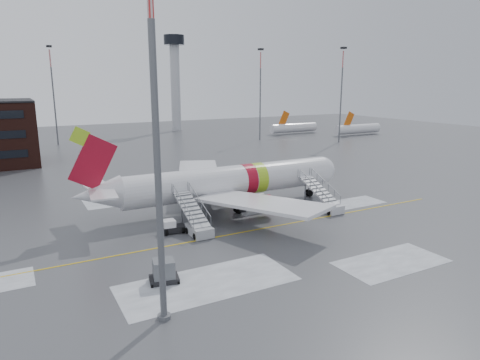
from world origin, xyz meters
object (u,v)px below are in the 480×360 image
airliner (226,182)px  uld_container (164,272)px  airstair_aft (196,223)px  light_mast_near (156,133)px  airstair_fwd (326,202)px  pushback_tug (172,227)px

airliner → uld_container: size_ratio=13.76×
airstair_aft → light_mast_near: 20.28m
airliner → airstair_fwd: size_ratio=4.55×
uld_container → light_mast_near: (-1.76, -5.22, 11.64)m
uld_container → pushback_tug: bearing=67.4°
airliner → uld_container: (-13.36, -15.79, -2.55)m
uld_container → light_mast_near: 12.88m
airliner → uld_container: airliner is taller
airstair_aft → pushback_tug: 2.67m
airstair_aft → light_mast_near: (-8.42, -14.48, 11.44)m
airliner → light_mast_near: (-15.11, -21.01, 9.09)m
airstair_fwd → airstair_aft: (-17.26, 0.00, 0.00)m
airliner → airstair_fwd: (10.57, -6.54, -2.35)m
airstair_fwd → light_mast_near: (-25.68, -14.48, 11.44)m
pushback_tug → airstair_aft: bearing=-31.4°
airstair_fwd → uld_container: 25.66m
light_mast_near → airliner: bearing=54.3°
airliner → airstair_aft: 9.65m
airliner → airstair_aft: size_ratio=4.55×
airstair_fwd → uld_container: size_ratio=3.02×
airstair_aft → light_mast_near: size_ratio=0.32×
pushback_tug → airstair_fwd: bearing=-4.0°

